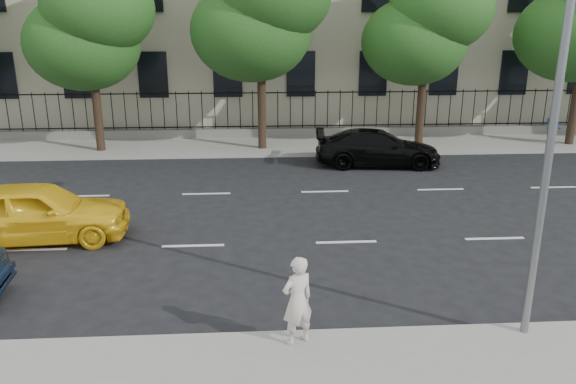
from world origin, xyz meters
name	(u,v)px	position (x,y,z in m)	size (l,w,h in m)	color
ground	(364,285)	(0.00, 0.00, 0.00)	(120.00, 120.00, 0.00)	black
far_sidewalk	(306,145)	(0.00, 14.00, 0.07)	(60.00, 4.00, 0.15)	gray
lane_markings	(334,214)	(0.00, 4.75, 0.01)	(49.60, 4.62, 0.01)	silver
iron_fence	(303,126)	(0.00, 15.70, 0.65)	(30.00, 0.50, 2.20)	slate
street_light	(547,49)	(2.50, -1.77, 5.15)	(0.25, 3.32, 8.05)	slate
tree_b	(90,13)	(-8.96, 13.36, 5.84)	(5.53, 5.12, 8.97)	#382619
tree_d	(427,13)	(5.04, 13.36, 5.84)	(5.34, 4.94, 8.84)	#382619
yellow_taxi	(37,212)	(-8.07, 3.15, 0.79)	(1.88, 4.66, 1.59)	yellow
black_sedan	(378,148)	(2.52, 10.42, 0.71)	(2.00, 4.92, 1.43)	black
woman_near	(297,301)	(-1.68, -2.40, 0.97)	(0.60, 0.39, 1.64)	beige
pedestrian_far	(553,126)	(11.25, 13.39, 0.92)	(0.75, 0.59, 1.55)	#253C97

